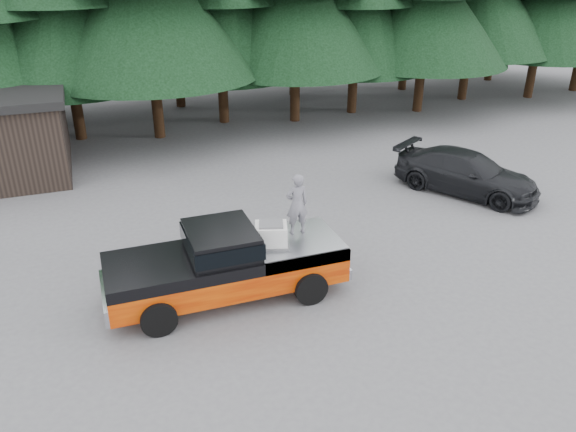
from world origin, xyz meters
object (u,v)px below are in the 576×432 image
object	(u,v)px
air_compressor	(271,235)
man_on_bed	(297,204)
pickup_truck	(227,273)
parked_car	(466,173)

from	to	relation	value
air_compressor	man_on_bed	distance (m)	1.08
pickup_truck	man_on_bed	size ratio (longest dim) A/B	3.71
pickup_truck	man_on_bed	bearing A→B (deg)	7.96
pickup_truck	man_on_bed	world-z (taller)	man_on_bed
pickup_truck	parked_car	xyz separation A→B (m)	(9.78, 3.68, 0.08)
parked_car	man_on_bed	bearing A→B (deg)	172.08
man_on_bed	parked_car	size ratio (longest dim) A/B	0.32
air_compressor	pickup_truck	bearing A→B (deg)	-169.67
pickup_truck	air_compressor	bearing A→B (deg)	-6.90
man_on_bed	parked_car	world-z (taller)	man_on_bed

